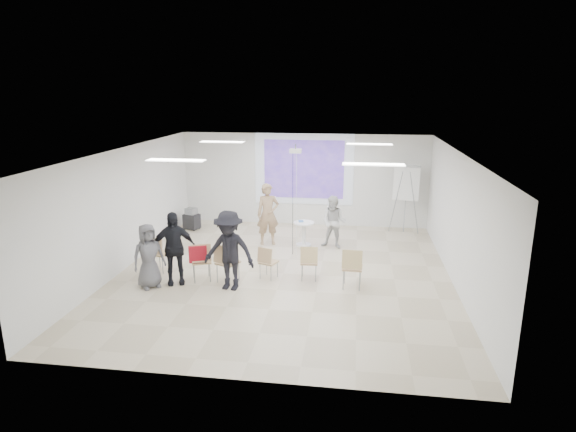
# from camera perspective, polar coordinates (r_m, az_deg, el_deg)

# --- Properties ---
(floor) EXTENTS (8.00, 9.00, 0.10)m
(floor) POSITION_cam_1_polar(r_m,az_deg,el_deg) (11.90, -0.54, -7.05)
(floor) COLOR beige
(floor) RESTS_ON ground
(ceiling) EXTENTS (8.00, 9.00, 0.10)m
(ceiling) POSITION_cam_1_polar(r_m,az_deg,el_deg) (11.12, -0.58, 7.94)
(ceiling) COLOR white
(ceiling) RESTS_ON wall_back
(wall_back) EXTENTS (8.00, 0.10, 3.00)m
(wall_back) POSITION_cam_1_polar(r_m,az_deg,el_deg) (15.82, 1.90, 4.35)
(wall_back) COLOR silver
(wall_back) RESTS_ON floor
(wall_left) EXTENTS (0.10, 9.00, 3.00)m
(wall_left) POSITION_cam_1_polar(r_m,az_deg,el_deg) (12.65, -19.03, 0.83)
(wall_left) COLOR silver
(wall_left) RESTS_ON floor
(wall_right) EXTENTS (0.10, 9.00, 3.00)m
(wall_right) POSITION_cam_1_polar(r_m,az_deg,el_deg) (11.54, 19.74, -0.54)
(wall_right) COLOR silver
(wall_right) RESTS_ON floor
(projection_halo) EXTENTS (3.20, 0.01, 2.30)m
(projection_halo) POSITION_cam_1_polar(r_m,az_deg,el_deg) (15.69, 1.89, 5.56)
(projection_halo) COLOR silver
(projection_halo) RESTS_ON wall_back
(projection_image) EXTENTS (2.60, 0.01, 1.90)m
(projection_image) POSITION_cam_1_polar(r_m,az_deg,el_deg) (15.68, 1.88, 5.55)
(projection_image) COLOR #4C2E9C
(projection_image) RESTS_ON wall_back
(pedestal_table) EXTENTS (0.69, 0.69, 0.72)m
(pedestal_table) POSITION_cam_1_polar(r_m,az_deg,el_deg) (13.80, 1.89, -1.93)
(pedestal_table) COLOR white
(pedestal_table) RESTS_ON floor
(player_left) EXTENTS (0.86, 0.72, 2.02)m
(player_left) POSITION_cam_1_polar(r_m,az_deg,el_deg) (13.80, -2.40, 0.69)
(player_left) COLOR tan
(player_left) RESTS_ON floor
(player_right) EXTENTS (0.92, 0.80, 1.66)m
(player_right) POSITION_cam_1_polar(r_m,az_deg,el_deg) (13.56, 5.46, -0.41)
(player_right) COLOR silver
(player_right) RESTS_ON floor
(controller_left) EXTENTS (0.08, 0.13, 0.04)m
(controller_left) POSITION_cam_1_polar(r_m,az_deg,el_deg) (13.93, -1.50, 2.19)
(controller_left) COLOR white
(controller_left) RESTS_ON player_left
(controller_right) EXTENTS (0.07, 0.14, 0.04)m
(controller_right) POSITION_cam_1_polar(r_m,az_deg,el_deg) (13.74, 4.79, 1.06)
(controller_right) COLOR white
(controller_right) RESTS_ON player_right
(chair_far_left) EXTENTS (0.53, 0.55, 0.91)m
(chair_far_left) POSITION_cam_1_polar(r_m,az_deg,el_deg) (12.23, -15.12, -4.02)
(chair_far_left) COLOR tan
(chair_far_left) RESTS_ON floor
(chair_left_mid) EXTENTS (0.59, 0.61, 0.95)m
(chair_left_mid) POSITION_cam_1_polar(r_m,az_deg,el_deg) (11.42, -10.23, -4.99)
(chair_left_mid) COLOR tan
(chair_left_mid) RESTS_ON floor
(chair_left_inner) EXTENTS (0.60, 0.61, 0.95)m
(chair_left_inner) POSITION_cam_1_polar(r_m,az_deg,el_deg) (11.23, -7.43, -5.22)
(chair_left_inner) COLOR tan
(chair_left_inner) RESTS_ON floor
(chair_center) EXTENTS (0.49, 0.51, 0.80)m
(chair_center) POSITION_cam_1_polar(r_m,az_deg,el_deg) (11.40, -2.49, -5.24)
(chair_center) COLOR tan
(chair_center) RESTS_ON floor
(chair_right_inner) EXTENTS (0.43, 0.46, 0.86)m
(chair_right_inner) POSITION_cam_1_polar(r_m,az_deg,el_deg) (11.31, 2.51, -5.22)
(chair_right_inner) COLOR tan
(chair_right_inner) RESTS_ON floor
(chair_right_far) EXTENTS (0.47, 0.50, 0.96)m
(chair_right_far) POSITION_cam_1_polar(r_m,az_deg,el_deg) (10.91, 7.62, -5.79)
(chair_right_far) COLOR tan
(chair_right_far) RESTS_ON floor
(red_jacket) EXTENTS (0.41, 0.24, 0.39)m
(red_jacket) POSITION_cam_1_polar(r_m,az_deg,el_deg) (11.24, -10.65, -4.46)
(red_jacket) COLOR #A51420
(red_jacket) RESTS_ON chair_left_mid
(laptop) EXTENTS (0.42, 0.37, 0.03)m
(laptop) POSITION_cam_1_polar(r_m,az_deg,el_deg) (11.32, -7.13, -5.31)
(laptop) COLOR black
(laptop) RESTS_ON chair_left_inner
(audience_left) EXTENTS (1.32, 1.07, 1.97)m
(audience_left) POSITION_cam_1_polar(r_m,az_deg,el_deg) (11.29, -13.47, -3.13)
(audience_left) COLOR black
(audience_left) RESTS_ON floor
(audience_mid) EXTENTS (1.42, 0.91, 2.06)m
(audience_mid) POSITION_cam_1_polar(r_m,az_deg,el_deg) (10.74, -7.01, -3.48)
(audience_mid) COLOR black
(audience_mid) RESTS_ON floor
(audience_outer) EXTENTS (0.96, 0.94, 1.67)m
(audience_outer) POSITION_cam_1_polar(r_m,az_deg,el_deg) (11.27, -16.23, -4.15)
(audience_outer) COLOR slate
(audience_outer) RESTS_ON floor
(flipchart_easel) EXTENTS (0.92, 0.71, 2.15)m
(flipchart_easel) POSITION_cam_1_polar(r_m,az_deg,el_deg) (15.18, 13.85, 3.78)
(flipchart_easel) COLOR #95999E
(flipchart_easel) RESTS_ON floor
(av_cart) EXTENTS (0.56, 0.50, 0.69)m
(av_cart) POSITION_cam_1_polar(r_m,az_deg,el_deg) (15.75, -11.36, -0.40)
(av_cart) COLOR black
(av_cart) RESTS_ON floor
(ceiling_projector) EXTENTS (0.30, 0.25, 3.00)m
(ceiling_projector) POSITION_cam_1_polar(r_m,az_deg,el_deg) (12.61, 0.89, 7.12)
(ceiling_projector) COLOR white
(ceiling_projector) RESTS_ON ceiling
(fluor_panel_nw) EXTENTS (1.20, 0.30, 0.02)m
(fluor_panel_nw) POSITION_cam_1_polar(r_m,az_deg,el_deg) (13.49, -7.81, 8.70)
(fluor_panel_nw) COLOR white
(fluor_panel_nw) RESTS_ON ceiling
(fluor_panel_ne) EXTENTS (1.20, 0.30, 0.02)m
(fluor_panel_ne) POSITION_cam_1_polar(r_m,az_deg,el_deg) (12.99, 9.62, 8.39)
(fluor_panel_ne) COLOR white
(fluor_panel_ne) RESTS_ON ceiling
(fluor_panel_sw) EXTENTS (1.20, 0.30, 0.02)m
(fluor_panel_sw) POSITION_cam_1_polar(r_m,az_deg,el_deg) (10.19, -13.13, 6.46)
(fluor_panel_sw) COLOR white
(fluor_panel_sw) RESTS_ON ceiling
(fluor_panel_se) EXTENTS (1.20, 0.30, 0.02)m
(fluor_panel_se) POSITION_cam_1_polar(r_m,az_deg,el_deg) (9.52, 10.09, 6.05)
(fluor_panel_se) COLOR white
(fluor_panel_se) RESTS_ON ceiling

